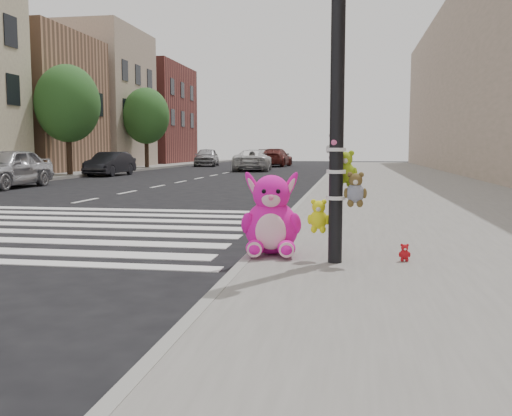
% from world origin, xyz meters
% --- Properties ---
extents(ground, '(120.00, 120.00, 0.00)m').
position_xyz_m(ground, '(0.00, 0.00, 0.00)').
color(ground, black).
rests_on(ground, ground).
extents(sidewalk_near, '(7.00, 80.00, 0.14)m').
position_xyz_m(sidewalk_near, '(5.00, 10.00, 0.07)').
color(sidewalk_near, slate).
rests_on(sidewalk_near, ground).
extents(sidewalk_far, '(6.00, 80.00, 0.14)m').
position_xyz_m(sidewalk_far, '(-13.50, 20.00, 0.07)').
color(sidewalk_far, slate).
rests_on(sidewalk_far, ground).
extents(curb_edge, '(0.12, 80.00, 0.15)m').
position_xyz_m(curb_edge, '(1.55, 10.00, 0.07)').
color(curb_edge, gray).
rests_on(curb_edge, ground).
extents(bld_far_c, '(6.00, 8.00, 8.00)m').
position_xyz_m(bld_far_c, '(-15.50, 26.00, 4.00)').
color(bld_far_c, '#A77859').
rests_on(bld_far_c, ground).
extents(bld_far_d, '(6.00, 8.00, 10.00)m').
position_xyz_m(bld_far_d, '(-15.50, 35.00, 5.00)').
color(bld_far_d, '#BAA08E').
rests_on(bld_far_d, ground).
extents(bld_far_e, '(6.00, 10.00, 9.00)m').
position_xyz_m(bld_far_e, '(-15.50, 46.00, 4.50)').
color(bld_far_e, brown).
rests_on(bld_far_e, ground).
extents(signal_pole, '(0.69, 0.50, 4.00)m').
position_xyz_m(signal_pole, '(2.61, 1.82, 1.76)').
color(signal_pole, black).
rests_on(signal_pole, sidewalk_near).
extents(tree_far_b, '(3.20, 3.20, 5.44)m').
position_xyz_m(tree_far_b, '(-11.20, 22.00, 3.65)').
color(tree_far_b, '#382619').
rests_on(tree_far_b, sidewalk_far).
extents(tree_far_c, '(3.20, 3.20, 5.44)m').
position_xyz_m(tree_far_c, '(-11.20, 33.00, 3.65)').
color(tree_far_c, '#382619').
rests_on(tree_far_c, sidewalk_far).
extents(pink_bunny, '(0.75, 0.82, 1.05)m').
position_xyz_m(pink_bunny, '(1.80, 2.17, 0.57)').
color(pink_bunny, '#F414AE').
rests_on(pink_bunny, sidewalk_near).
extents(red_teddy, '(0.15, 0.11, 0.21)m').
position_xyz_m(red_teddy, '(3.40, 1.99, 0.24)').
color(red_teddy, red).
rests_on(red_teddy, sidewalk_near).
extents(car_silver_far, '(1.78, 4.32, 1.46)m').
position_xyz_m(car_silver_far, '(-9.66, 14.30, 0.73)').
color(car_silver_far, '#ADADB2').
rests_on(car_silver_far, ground).
extents(car_dark_far, '(1.42, 3.85, 1.26)m').
position_xyz_m(car_dark_far, '(-9.80, 23.72, 0.63)').
color(car_dark_far, black).
rests_on(car_dark_far, ground).
extents(car_white_near, '(2.69, 5.08, 1.36)m').
position_xyz_m(car_white_near, '(-3.50, 31.52, 0.68)').
color(car_white_near, silver).
rests_on(car_white_near, ground).
extents(car_maroon_near, '(2.35, 5.02, 1.42)m').
position_xyz_m(car_maroon_near, '(-3.16, 40.33, 0.71)').
color(car_maroon_near, '#591D19').
rests_on(car_maroon_near, ground).
extents(car_silver_deep, '(2.37, 4.56, 1.48)m').
position_xyz_m(car_silver_deep, '(-8.74, 40.04, 0.74)').
color(car_silver_deep, '#A1A0A5').
rests_on(car_silver_deep, ground).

